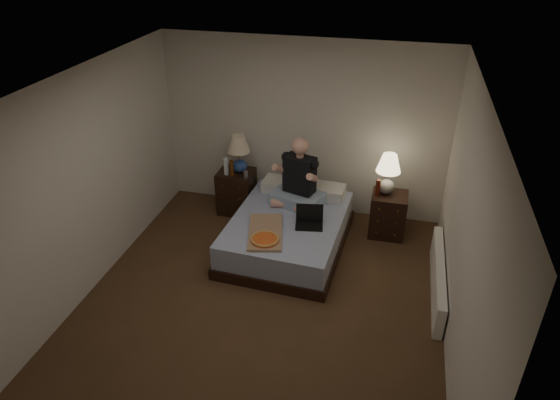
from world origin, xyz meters
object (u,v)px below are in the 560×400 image
(nightstand_right, at_px, (388,215))
(water_bottle, at_px, (226,166))
(beer_bottle_right, at_px, (378,188))
(soda_can, at_px, (246,174))
(nightstand_left, at_px, (237,191))
(beer_bottle_left, at_px, (232,168))
(radiator, at_px, (438,278))
(laptop, at_px, (309,218))
(lamp_left, at_px, (239,154))
(pizza_box, at_px, (265,240))
(bed, at_px, (288,232))
(person, at_px, (298,173))
(lamp_right, at_px, (388,174))

(nightstand_right, distance_m, water_bottle, 2.33)
(beer_bottle_right, bearing_deg, soda_can, 179.59)
(nightstand_left, relative_size, beer_bottle_left, 2.80)
(beer_bottle_left, xyz_separation_m, beer_bottle_right, (2.03, -0.03, -0.03))
(beer_bottle_right, height_order, radiator, beer_bottle_right)
(nightstand_left, bearing_deg, beer_bottle_right, -3.79)
(nightstand_left, xyz_separation_m, radiator, (2.83, -1.20, -0.12))
(nightstand_right, bearing_deg, laptop, -140.81)
(lamp_left, xyz_separation_m, pizza_box, (0.75, -1.37, -0.43))
(radiator, bearing_deg, pizza_box, -175.60)
(lamp_left, relative_size, water_bottle, 2.24)
(lamp_left, xyz_separation_m, beer_bottle_right, (1.96, -0.17, -0.20))
(beer_bottle_right, bearing_deg, lamp_left, 175.13)
(bed, bearing_deg, person, 87.16)
(beer_bottle_left, xyz_separation_m, radiator, (2.84, -1.08, -0.56))
(lamp_left, distance_m, pizza_box, 1.62)
(beer_bottle_left, bearing_deg, pizza_box, -56.41)
(water_bottle, relative_size, person, 0.27)
(bed, distance_m, beer_bottle_left, 1.25)
(soda_can, bearing_deg, bed, -38.83)
(beer_bottle_left, bearing_deg, soda_can, -4.54)
(nightstand_right, bearing_deg, bed, -153.05)
(bed, relative_size, radiator, 1.14)
(bed, height_order, soda_can, soda_can)
(laptop, bearing_deg, bed, 146.61)
(nightstand_right, xyz_separation_m, radiator, (0.64, -1.10, -0.11))
(water_bottle, height_order, soda_can, water_bottle)
(lamp_right, xyz_separation_m, beer_bottle_left, (-2.13, -0.07, -0.13))
(lamp_left, xyz_separation_m, soda_can, (0.14, -0.15, -0.23))
(nightstand_left, xyz_separation_m, laptop, (1.25, -0.88, 0.26))
(lamp_left, distance_m, laptop, 1.52)
(beer_bottle_left, bearing_deg, lamp_right, 1.85)
(nightstand_right, relative_size, beer_bottle_right, 2.66)
(nightstand_right, bearing_deg, beer_bottle_left, -179.66)
(laptop, bearing_deg, water_bottle, 140.60)
(beer_bottle_left, bearing_deg, radiator, -20.73)
(bed, relative_size, water_bottle, 7.32)
(lamp_left, distance_m, radiator, 3.11)
(pizza_box, bearing_deg, nightstand_left, 107.35)
(person, bearing_deg, beer_bottle_right, 28.61)
(nightstand_left, distance_m, beer_bottle_right, 2.07)
(pizza_box, bearing_deg, soda_can, 103.24)
(beer_bottle_right, distance_m, pizza_box, 1.72)
(lamp_left, height_order, beer_bottle_left, lamp_left)
(beer_bottle_left, bearing_deg, lamp_left, 62.67)
(bed, bearing_deg, soda_can, 144.34)
(soda_can, xyz_separation_m, person, (0.79, -0.21, 0.23))
(water_bottle, distance_m, laptop, 1.56)
(bed, distance_m, water_bottle, 1.33)
(nightstand_right, relative_size, beer_bottle_left, 2.66)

